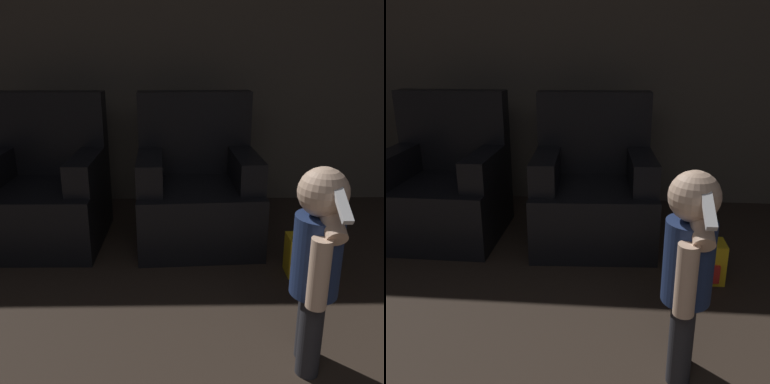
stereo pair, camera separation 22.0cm
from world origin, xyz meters
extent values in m
cube|color=#51493F|center=(0.00, 4.50, 1.30)|extent=(8.40, 0.05, 2.60)
cube|color=black|center=(-0.93, 3.62, 0.20)|extent=(0.79, 0.77, 0.41)
cube|color=black|center=(-0.92, 3.92, 0.69)|extent=(0.79, 0.17, 0.57)
cube|color=black|center=(-0.61, 3.62, 0.51)|extent=(0.17, 0.60, 0.20)
cube|color=black|center=(0.11, 3.62, 0.20)|extent=(0.83, 0.80, 0.41)
cube|color=black|center=(0.10, 3.92, 0.69)|extent=(0.79, 0.20, 0.57)
cube|color=black|center=(-0.20, 3.61, 0.51)|extent=(0.19, 0.61, 0.20)
cube|color=black|center=(0.42, 3.64, 0.51)|extent=(0.19, 0.61, 0.20)
cylinder|color=#28282D|center=(0.54, 2.44, 0.17)|extent=(0.09, 0.09, 0.34)
cylinder|color=#28282D|center=(0.52, 2.34, 0.17)|extent=(0.09, 0.09, 0.34)
cylinder|color=navy|center=(0.53, 2.39, 0.51)|extent=(0.19, 0.19, 0.33)
sphere|color=beige|center=(0.53, 2.39, 0.77)|extent=(0.19, 0.19, 0.19)
cylinder|color=beige|center=(0.51, 2.28, 0.50)|extent=(0.08, 0.08, 0.28)
cylinder|color=beige|center=(0.56, 2.39, 0.70)|extent=(0.08, 0.28, 0.21)
cube|color=white|center=(0.56, 2.27, 0.77)|extent=(0.04, 0.16, 0.10)
cube|color=yellow|center=(0.75, 3.15, 0.12)|extent=(0.26, 0.15, 0.24)
cube|color=red|center=(0.75, 3.07, 0.08)|extent=(0.18, 0.02, 0.10)
camera|label=1|loc=(0.03, 0.92, 1.27)|focal=40.00mm
camera|label=2|loc=(0.25, 0.93, 1.27)|focal=40.00mm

